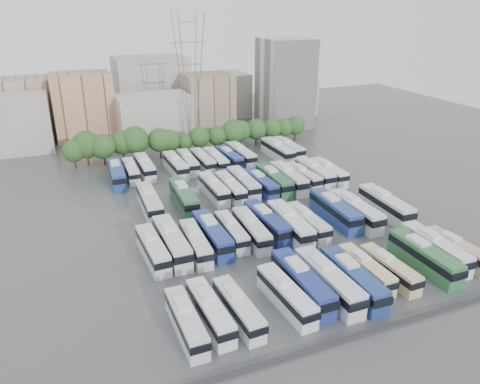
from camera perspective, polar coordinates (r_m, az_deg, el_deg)
name	(u,v)px	position (r m, az deg, el deg)	size (l,w,h in m)	color
ground	(263,219)	(84.50, 2.84, -3.35)	(220.00, 220.00, 0.00)	#424447
parapet	(379,329)	(60.70, 16.61, -15.74)	(56.00, 0.50, 0.50)	#2D2D30
tree_line	(184,137)	(119.25, -6.83, 6.65)	(63.96, 7.95, 8.48)	black
city_buildings	(140,102)	(145.64, -12.10, 10.63)	(102.00, 35.00, 20.00)	#9E998E
apartment_tower	(285,83)	(145.07, 5.53, 13.03)	(14.00, 14.00, 26.00)	silver
electricity_pylon	(190,74)	(124.90, -6.14, 14.09)	(9.00, 6.91, 33.83)	slate
bus_r0_s0	(186,321)	(57.44, -6.58, -15.41)	(2.49, 11.30, 3.54)	silver
bus_r0_s1	(210,311)	(58.71, -3.68, -14.29)	(2.89, 11.57, 3.60)	silver
bus_r0_s2	(238,308)	(59.15, -0.21, -13.97)	(2.94, 11.28, 3.51)	silver
bus_r0_s4	(286,295)	(61.50, 5.65, -12.39)	(3.16, 11.88, 3.69)	white
bus_r0_s5	(302,282)	(63.68, 7.57, -10.86)	(3.00, 13.41, 4.20)	navy
bus_r0_s6	(328,281)	(64.46, 10.69, -10.58)	(3.14, 13.67, 4.28)	silver
bus_r0_s7	(353,279)	(65.73, 13.58, -10.23)	(3.15, 13.13, 4.10)	navy
bus_r0_s8	(366,269)	(68.86, 15.06, -9.07)	(2.42, 11.03, 3.46)	beige
bus_r0_s9	(389,268)	(69.99, 17.75, -8.87)	(2.78, 10.98, 3.42)	#C5BB87
bus_r0_s11	(424,257)	(73.97, 21.54, -7.33)	(2.86, 13.09, 4.11)	#2E6B3B
bus_r0_s12	(436,249)	(76.96, 22.76, -6.37)	(3.04, 12.78, 3.99)	silver
bus_r0_s13	(457,249)	(78.54, 24.89, -6.35)	(2.94, 11.28, 3.51)	tan
bus_r1_s0	(153,249)	(72.30, -10.59, -6.85)	(3.05, 12.23, 3.81)	silver
bus_r1_s1	(172,242)	(73.40, -8.32, -6.01)	(3.08, 13.62, 4.26)	silver
bus_r1_s2	(195,243)	(73.21, -5.45, -6.18)	(3.09, 11.93, 3.71)	silver
bus_r1_s3	(212,234)	(75.09, -3.41, -5.17)	(2.86, 13.05, 4.09)	navy
bus_r1_s4	(232,231)	(76.52, -1.04, -4.81)	(2.78, 11.27, 3.51)	silver
bus_r1_s5	(251,229)	(76.78, 1.40, -4.57)	(3.31, 12.40, 3.85)	silver
bus_r1_s6	(267,222)	(78.98, 3.31, -3.71)	(3.36, 12.96, 4.03)	navy
bus_r1_s7	(290,224)	(78.59, 6.10, -3.87)	(3.55, 13.61, 4.23)	white
bus_r1_s8	(307,222)	(80.12, 8.20, -3.66)	(2.61, 11.71, 3.67)	silver
bus_r1_s10	(335,210)	(84.65, 11.49, -2.19)	(3.32, 13.67, 4.27)	navy
bus_r1_s11	(355,211)	(85.36, 13.90, -2.21)	(3.08, 13.51, 4.23)	silver
bus_r1_s13	(385,205)	(89.21, 17.31, -1.48)	(3.55, 13.66, 4.25)	silver
bus_r2_s1	(150,202)	(88.11, -10.97, -1.17)	(3.30, 13.29, 4.14)	silver
bus_r2_s3	(184,197)	(89.30, -6.90, -0.56)	(3.43, 13.41, 4.18)	#2D693D
bus_r2_s5	(214,188)	(93.08, -3.23, 0.46)	(2.73, 12.35, 3.87)	silver
bus_r2_s6	(230,188)	(93.29, -1.18, 0.53)	(2.88, 12.28, 3.84)	white
bus_r2_s7	(243,183)	(95.46, 0.41, 1.14)	(3.19, 12.97, 4.05)	silver
bus_r2_s8	(261,184)	(95.40, 2.56, 1.02)	(2.96, 12.17, 3.80)	navy
bus_r2_s9	(274,180)	(96.93, 4.16, 1.44)	(3.08, 13.21, 4.13)	#2A633A
bus_r2_s10	(288,178)	(98.44, 5.93, 1.75)	(3.29, 13.53, 4.22)	silver
bus_r2_s11	(303,176)	(100.38, 7.65, 1.93)	(3.18, 11.91, 3.70)	silver
bus_r2_s12	(315,173)	(102.26, 9.09, 2.36)	(2.87, 13.11, 4.11)	silver
bus_r2_s13	(329,172)	(103.75, 10.76, 2.44)	(2.77, 12.07, 3.78)	silver
bus_r3_s0	(117,173)	(103.95, -14.82, 2.21)	(3.51, 13.29, 4.13)	navy
bus_r3_s1	(131,170)	(105.85, -13.15, 2.58)	(2.76, 11.29, 3.52)	silver
bus_r3_s2	(145,166)	(107.19, -11.52, 3.07)	(2.76, 12.34, 3.87)	white
bus_r3_s4	(176,165)	(106.90, -7.87, 3.29)	(2.99, 12.66, 3.96)	silver
bus_r3_s5	(188,162)	(108.84, -6.38, 3.67)	(3.12, 12.10, 3.77)	silver
bus_r3_s6	(203,161)	(109.46, -4.57, 3.84)	(2.78, 11.98, 3.75)	silver
bus_r3_s7	(216,160)	(109.72, -2.95, 3.95)	(2.73, 12.10, 3.79)	silver
bus_r3_s8	(229,158)	(111.19, -1.34, 4.22)	(3.20, 12.09, 3.76)	navy
bus_r3_s9	(241,154)	(113.10, 0.12, 4.61)	(3.06, 12.82, 4.00)	silver
bus_r3_s12	(278,150)	(116.31, 4.61, 5.10)	(3.11, 13.44, 4.21)	silver
bus_r3_s13	(288,148)	(118.58, 5.87, 5.33)	(3.12, 12.64, 3.94)	silver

